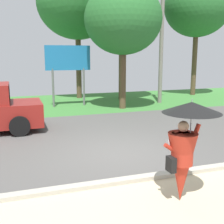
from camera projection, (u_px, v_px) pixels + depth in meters
The scene contains 8 objects.
ground_plane at pixel (95, 131), 11.70m from camera, with size 40.00×22.00×0.20m.
monk_pedestrian at pixel (185, 146), 5.83m from camera, with size 1.17×1.17×2.13m.
utility_pole at pixel (162, 38), 17.64m from camera, with size 1.80×0.24×7.59m.
roadside_billboard at pixel (68, 62), 16.70m from camera, with size 2.60×0.12×3.50m.
tree_left_far at pixel (123, 19), 15.55m from camera, with size 4.17×4.17×6.75m.
tree_center_back at pixel (197, 7), 20.84m from camera, with size 4.72×4.72×8.52m.
tree_right_mid at pixel (122, 8), 18.83m from camera, with size 4.73×4.73×8.15m.
tree_right_far at pixel (77, 2), 19.27m from camera, with size 5.37×5.37×8.85m.
Camera 1 is at (-2.93, -8.02, 2.97)m, focal length 46.70 mm.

